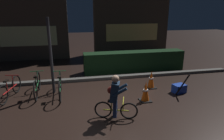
# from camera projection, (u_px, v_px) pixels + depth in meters

# --- Properties ---
(ground_plane) EXTENTS (40.00, 40.00, 0.00)m
(ground_plane) POSITION_uv_depth(u_px,v_px,m) (110.00, 103.00, 6.26)
(ground_plane) COLOR black
(sidewalk_curb) EXTENTS (12.00, 0.24, 0.12)m
(sidewalk_curb) POSITION_uv_depth(u_px,v_px,m) (100.00, 78.00, 8.30)
(sidewalk_curb) COLOR #56544F
(sidewalk_curb) RESTS_ON ground
(hedge_row) EXTENTS (4.80, 0.70, 0.95)m
(hedge_row) POSITION_uv_depth(u_px,v_px,m) (134.00, 61.00, 9.36)
(hedge_row) COLOR black
(hedge_row) RESTS_ON ground
(storefront_left) EXTENTS (4.39, 0.54, 4.15)m
(storefront_left) POSITION_uv_depth(u_px,v_px,m) (28.00, 24.00, 11.05)
(storefront_left) COLOR #42382D
(storefront_left) RESTS_ON ground
(storefront_right) EXTENTS (4.99, 0.54, 4.73)m
(storefront_right) POSITION_uv_depth(u_px,v_px,m) (132.00, 17.00, 12.84)
(storefront_right) COLOR #42382D
(storefront_right) RESTS_ON ground
(street_post) EXTENTS (0.10, 0.10, 2.62)m
(street_post) POSITION_uv_depth(u_px,v_px,m) (51.00, 57.00, 6.64)
(street_post) COLOR #2D2D33
(street_post) RESTS_ON ground
(parked_bike_leftmost) EXTENTS (0.46, 1.56, 0.73)m
(parked_bike_leftmost) POSITION_uv_depth(u_px,v_px,m) (10.00, 89.00, 6.49)
(parked_bike_leftmost) COLOR black
(parked_bike_leftmost) RESTS_ON ground
(parked_bike_left_mid) EXTENTS (0.46, 1.69, 0.78)m
(parked_bike_left_mid) POSITION_uv_depth(u_px,v_px,m) (37.00, 85.00, 6.77)
(parked_bike_left_mid) COLOR black
(parked_bike_left_mid) RESTS_ON ground
(parked_bike_center_left) EXTENTS (0.46, 1.76, 0.81)m
(parked_bike_center_left) POSITION_uv_depth(u_px,v_px,m) (60.00, 86.00, 6.67)
(parked_bike_center_left) COLOR black
(parked_bike_center_left) RESTS_ON ground
(traffic_cone_near) EXTENTS (0.36, 0.36, 0.66)m
(traffic_cone_near) POSITION_uv_depth(u_px,v_px,m) (146.00, 92.00, 6.29)
(traffic_cone_near) COLOR black
(traffic_cone_near) RESTS_ON ground
(traffic_cone_far) EXTENTS (0.36, 0.36, 0.66)m
(traffic_cone_far) POSITION_uv_depth(u_px,v_px,m) (151.00, 80.00, 7.36)
(traffic_cone_far) COLOR black
(traffic_cone_far) RESTS_ON ground
(blue_crate) EXTENTS (0.50, 0.41, 0.30)m
(blue_crate) POSITION_uv_depth(u_px,v_px,m) (179.00, 88.00, 6.99)
(blue_crate) COLOR #193DB7
(blue_crate) RESTS_ON ground
(cyclist) EXTENTS (1.15, 0.63, 1.25)m
(cyclist) POSITION_uv_depth(u_px,v_px,m) (115.00, 97.00, 5.21)
(cyclist) COLOR black
(cyclist) RESTS_ON ground
(closed_umbrella) EXTENTS (0.42, 0.18, 0.78)m
(closed_umbrella) POSITION_uv_depth(u_px,v_px,m) (183.00, 85.00, 6.68)
(closed_umbrella) COLOR black
(closed_umbrella) RESTS_ON ground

